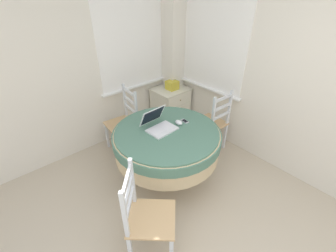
# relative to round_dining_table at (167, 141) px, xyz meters

# --- Properties ---
(corner_room_shell) EXTENTS (4.29, 4.52, 2.55)m
(corner_room_shell) POSITION_rel_round_dining_table_xyz_m (0.39, 0.30, 0.68)
(corner_room_shell) COLOR silver
(corner_room_shell) RESTS_ON ground_plane
(round_dining_table) EXTENTS (1.24, 1.24, 0.74)m
(round_dining_table) POSITION_rel_round_dining_table_xyz_m (0.00, 0.00, 0.00)
(round_dining_table) COLOR #4C3D2D
(round_dining_table) RESTS_ON ground_plane
(laptop) EXTENTS (0.33, 0.35, 0.23)m
(laptop) POSITION_rel_round_dining_table_xyz_m (-0.04, 0.10, 0.19)
(laptop) COLOR silver
(laptop) RESTS_ON round_dining_table
(computer_mouse) EXTENTS (0.07, 0.10, 0.05)m
(computer_mouse) POSITION_rel_round_dining_table_xyz_m (0.19, 0.01, 0.17)
(computer_mouse) COLOR white
(computer_mouse) RESTS_ON round_dining_table
(cell_phone) EXTENTS (0.06, 0.11, 0.01)m
(cell_phone) POSITION_rel_round_dining_table_xyz_m (0.29, 0.01, 0.15)
(cell_phone) COLOR #B2B7BC
(cell_phone) RESTS_ON round_dining_table
(dining_chair_near_back_window) EXTENTS (0.43, 0.43, 0.95)m
(dining_chair_near_back_window) POSITION_rel_round_dining_table_xyz_m (-0.04, 0.91, -0.15)
(dining_chair_near_back_window) COLOR tan
(dining_chair_near_back_window) RESTS_ON ground_plane
(dining_chair_near_right_window) EXTENTS (0.40, 0.41, 0.95)m
(dining_chair_near_right_window) POSITION_rel_round_dining_table_xyz_m (0.91, 0.05, -0.15)
(dining_chair_near_right_window) COLOR tan
(dining_chair_near_right_window) RESTS_ON ground_plane
(dining_chair_camera_near) EXTENTS (0.56, 0.56, 0.95)m
(dining_chair_camera_near) POSITION_rel_round_dining_table_xyz_m (-0.72, -0.57, -0.15)
(dining_chair_camera_near) COLOR tan
(dining_chair_camera_near) RESTS_ON ground_plane
(corner_cabinet) EXTENTS (0.57, 0.50, 0.66)m
(corner_cabinet) POSITION_rel_round_dining_table_xyz_m (0.96, 1.01, -0.27)
(corner_cabinet) COLOR silver
(corner_cabinet) RESTS_ON ground_plane
(storage_box) EXTENTS (0.17, 0.17, 0.14)m
(storage_box) POSITION_rel_round_dining_table_xyz_m (0.97, 0.99, 0.13)
(storage_box) COLOR gold
(storage_box) RESTS_ON corner_cabinet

